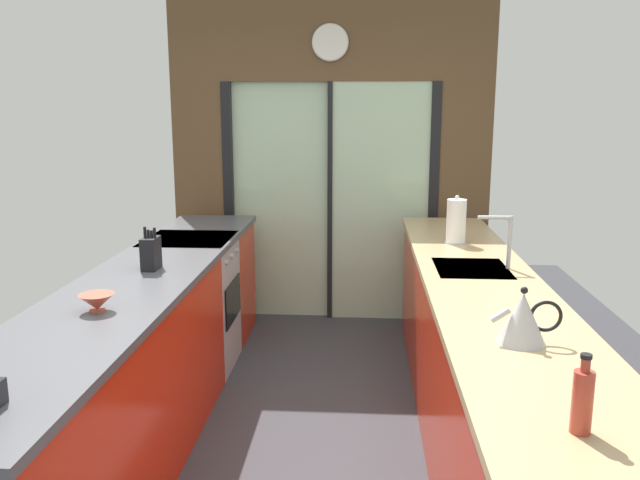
# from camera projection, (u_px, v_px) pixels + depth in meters

# --- Properties ---
(ground_plane) EXTENTS (5.04, 7.60, 0.02)m
(ground_plane) POSITION_uv_depth(u_px,v_px,m) (314.00, 412.00, 3.93)
(ground_plane) COLOR #38383D
(back_wall_unit) EXTENTS (2.64, 0.12, 2.70)m
(back_wall_unit) POSITION_uv_depth(u_px,v_px,m) (330.00, 140.00, 5.37)
(back_wall_unit) COLOR brown
(back_wall_unit) RESTS_ON ground_plane
(left_counter_run) EXTENTS (0.62, 3.80, 0.92)m
(left_counter_run) POSITION_uv_depth(u_px,v_px,m) (136.00, 365.00, 3.43)
(left_counter_run) COLOR red
(left_counter_run) RESTS_ON ground_plane
(right_counter_run) EXTENTS (0.62, 3.80, 0.92)m
(right_counter_run) POSITION_uv_depth(u_px,v_px,m) (479.00, 362.00, 3.48)
(right_counter_run) COLOR red
(right_counter_run) RESTS_ON ground_plane
(sink_faucet) EXTENTS (0.19, 0.02, 0.30)m
(sink_faucet) POSITION_uv_depth(u_px,v_px,m) (504.00, 234.00, 3.58)
(sink_faucet) COLOR #B7BABC
(sink_faucet) RESTS_ON right_counter_run
(oven_range) EXTENTS (0.60, 0.60, 0.92)m
(oven_range) POSITION_uv_depth(u_px,v_px,m) (192.00, 303.00, 4.53)
(oven_range) COLOR #B7BABC
(oven_range) RESTS_ON ground_plane
(mixing_bowl) EXTENTS (0.15, 0.15, 0.08)m
(mixing_bowl) POSITION_uv_depth(u_px,v_px,m) (97.00, 302.00, 2.86)
(mixing_bowl) COLOR #BC4C38
(mixing_bowl) RESTS_ON left_counter_run
(knife_block) EXTENTS (0.08, 0.14, 0.24)m
(knife_block) POSITION_uv_depth(u_px,v_px,m) (151.00, 253.00, 3.58)
(knife_block) COLOR black
(knife_block) RESTS_ON left_counter_run
(kettle) EXTENTS (0.27, 0.18, 0.22)m
(kettle) POSITION_uv_depth(u_px,v_px,m) (523.00, 318.00, 2.47)
(kettle) COLOR #B7BABC
(kettle) RESTS_ON right_counter_run
(soap_bottle) EXTENTS (0.06, 0.06, 0.23)m
(soap_bottle) POSITION_uv_depth(u_px,v_px,m) (582.00, 400.00, 1.79)
(soap_bottle) COLOR #B23D2D
(soap_bottle) RESTS_ON right_counter_run
(paper_towel_roll) EXTENTS (0.15, 0.15, 0.32)m
(paper_towel_roll) POSITION_uv_depth(u_px,v_px,m) (456.00, 222.00, 4.25)
(paper_towel_roll) COLOR #B7BABC
(paper_towel_roll) RESTS_ON right_counter_run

